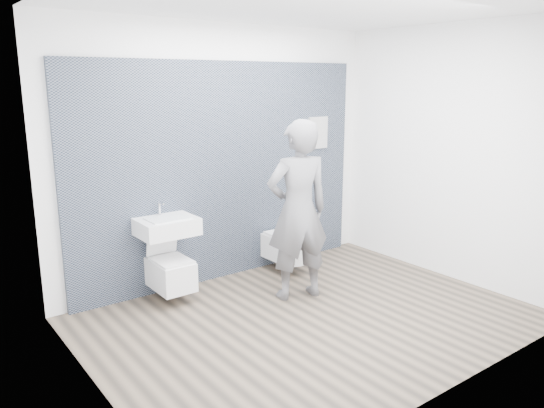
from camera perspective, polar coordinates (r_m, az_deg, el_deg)
ground at (r=5.13m, az=4.11°, el=-12.18°), size 4.00×4.00×0.00m
room_shell at (r=4.66m, az=4.47°, el=7.53°), size 4.00×4.00×4.00m
tile_wall at (r=6.23m, az=-4.85°, el=-7.53°), size 3.60×0.06×2.40m
washbasin at (r=5.40m, az=-11.23°, el=-2.35°), size 0.57×0.43×0.43m
toilet_square at (r=5.51m, az=-10.86°, el=-7.18°), size 0.35×0.50×0.68m
toilet_rounded at (r=6.22m, az=1.61°, el=-4.65°), size 0.34×0.58×0.31m
info_placard at (r=6.94m, az=4.71°, el=-5.31°), size 0.29×0.03×0.39m
visitor at (r=5.33m, az=2.80°, el=-0.73°), size 0.76×0.59×1.83m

